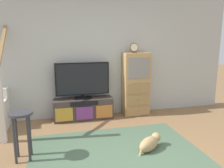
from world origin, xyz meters
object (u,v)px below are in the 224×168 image
television (83,80)px  desk_clock (134,48)px  bar_stool_near (21,125)px  dog (150,143)px  media_console (83,109)px  side_cabinet (136,84)px

television → desk_clock: bearing=-1.5°
bar_stool_near → dog: bearing=-5.8°
media_console → bar_stool_near: bearing=-126.0°
desk_clock → bar_stool_near: 2.80m
bar_stool_near → desk_clock: bearing=33.5°
media_console → side_cabinet: (1.20, 0.01, 0.48)m
side_cabinet → dog: bearing=-102.2°
dog → television: bearing=116.8°
media_console → dog: bearing=-62.8°
media_console → side_cabinet: side_cabinet is taller
television → desk_clock: 1.31m
television → side_cabinet: (1.20, -0.01, -0.16)m
television → desk_clock: size_ratio=5.37×
side_cabinet → bar_stool_near: bearing=-147.0°
side_cabinet → dog: 1.79m
television → dog: size_ratio=2.34×
desk_clock → bar_stool_near: (-2.18, -1.45, -0.99)m
television → bar_stool_near: size_ratio=1.57×
bar_stool_near → dog: size_ratio=1.49×
dog → desk_clock: bearing=80.1°
bar_stool_near → media_console: bearing=54.0°
television → bar_stool_near: television is taller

